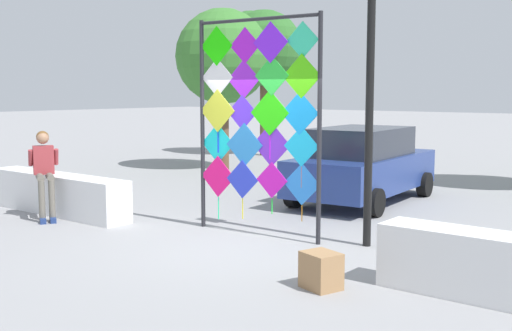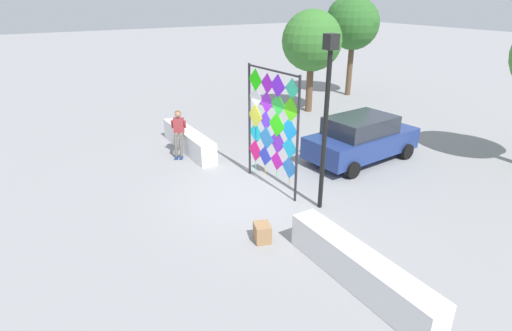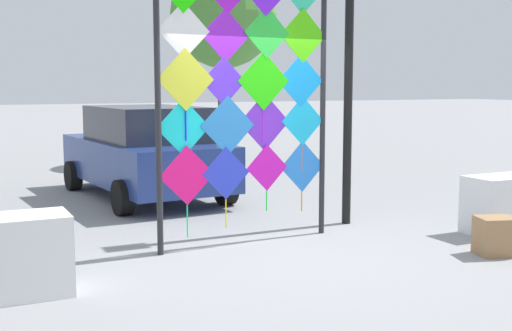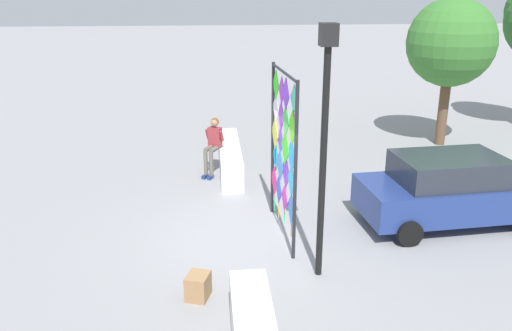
# 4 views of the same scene
# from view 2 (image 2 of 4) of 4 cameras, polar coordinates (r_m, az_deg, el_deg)

# --- Properties ---
(ground) EXTENTS (120.00, 120.00, 0.00)m
(ground) POSITION_cam_2_polar(r_m,az_deg,el_deg) (11.62, -0.26, -4.19)
(ground) COLOR gray
(plaza_ledge_left) EXTENTS (3.67, 0.58, 0.75)m
(plaza_ledge_left) POSITION_cam_2_polar(r_m,az_deg,el_deg) (15.02, -9.50, 3.54)
(plaza_ledge_left) COLOR white
(plaza_ledge_left) RESTS_ON ground
(plaza_ledge_right) EXTENTS (3.67, 0.58, 0.75)m
(plaza_ledge_right) POSITION_cam_2_polar(r_m,az_deg,el_deg) (8.39, 14.29, -13.91)
(plaza_ledge_right) COLOR white
(plaza_ledge_right) RESTS_ON ground
(kite_display_rack) EXTENTS (2.31, 0.23, 3.48)m
(kite_display_rack) POSITION_cam_2_polar(r_m,az_deg,el_deg) (11.43, 2.21, 6.06)
(kite_display_rack) COLOR #232328
(kite_display_rack) RESTS_ON ground
(seated_vendor) EXTENTS (0.77, 0.67, 1.60)m
(seated_vendor) POSITION_cam_2_polar(r_m,az_deg,el_deg) (14.39, -10.87, 4.98)
(seated_vendor) COLOR #666056
(seated_vendor) RESTS_ON ground
(parked_car) EXTENTS (2.21, 4.16, 1.57)m
(parked_car) POSITION_cam_2_polar(r_m,az_deg,el_deg) (14.22, 14.61, 3.75)
(parked_car) COLOR navy
(parked_car) RESTS_ON ground
(cardboard_box_large) EXTENTS (0.52, 0.47, 0.44)m
(cardboard_box_large) POSITION_cam_2_polar(r_m,az_deg,el_deg) (9.50, 0.89, -9.43)
(cardboard_box_large) COLOR #9E754C
(cardboard_box_large) RESTS_ON ground
(lamp_post) EXTENTS (0.28, 0.28, 4.49)m
(lamp_post) POSITION_cam_2_polar(r_m,az_deg,el_deg) (10.12, 9.92, 8.20)
(lamp_post) COLOR black
(lamp_post) RESTS_ON ground
(tree_broadleaf) EXTENTS (2.87, 2.70, 5.18)m
(tree_broadleaf) POSITION_cam_2_polar(r_m,az_deg,el_deg) (23.44, 13.47, 19.05)
(tree_broadleaf) COLOR brown
(tree_broadleaf) RESTS_ON ground
(tree_palm_like) EXTENTS (2.76, 2.76, 4.70)m
(tree_palm_like) POSITION_cam_2_polar(r_m,az_deg,el_deg) (19.61, 8.04, 16.85)
(tree_palm_like) COLOR brown
(tree_palm_like) RESTS_ON ground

